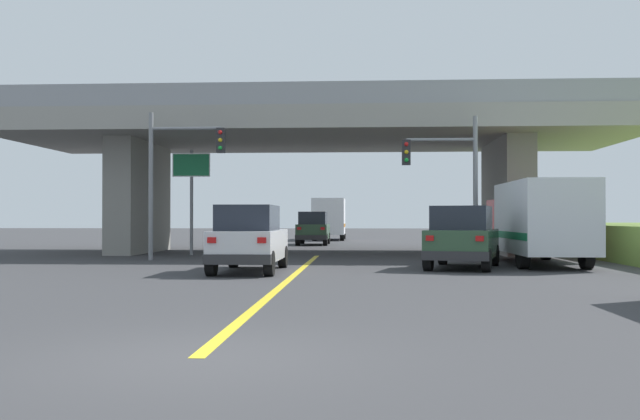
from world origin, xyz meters
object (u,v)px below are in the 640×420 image
traffic_signal_farside (175,166)px  suv_lead (249,239)px  semi_truck_distant (329,218)px  box_truck (538,221)px  traffic_signal_nearside (450,172)px  suv_crossing (463,237)px  sedan_oncoming (313,228)px  highway_sign (191,177)px

traffic_signal_farside → suv_lead: bearing=-56.4°
semi_truck_distant → box_truck: bearing=-73.0°
traffic_signal_nearside → semi_truck_distant: bearing=102.5°
suv_crossing → box_truck: box_truck is taller
sedan_oncoming → semi_truck_distant: semi_truck_distant is taller
suv_lead → sedan_oncoming: (0.46, 22.06, -0.00)m
box_truck → traffic_signal_farside: size_ratio=1.29×
suv_crossing → semi_truck_distant: semi_truck_distant is taller
suv_crossing → highway_sign: highway_sign is taller
box_truck → traffic_signal_farside: (-13.36, 1.89, 2.12)m
sedan_oncoming → highway_sign: (-4.54, -12.56, 2.43)m
suv_crossing → traffic_signal_nearside: bearing=103.5°
suv_crossing → sedan_oncoming: bearing=121.9°
traffic_signal_farside → semi_truck_distant: bearing=79.6°
sedan_oncoming → traffic_signal_nearside: (6.32, -16.32, 2.38)m
suv_crossing → traffic_signal_farside: (-10.48, 3.80, 2.65)m
suv_crossing → box_truck: 3.50m
suv_lead → traffic_signal_nearside: bearing=40.3°
box_truck → traffic_signal_nearside: size_ratio=1.35×
traffic_signal_nearside → highway_sign: size_ratio=1.18×
suv_lead → traffic_signal_farside: traffic_signal_farside is taller
traffic_signal_farside → highway_sign: traffic_signal_farside is taller
semi_truck_distant → traffic_signal_farside: bearing=-100.4°
suv_lead → box_truck: (9.57, 3.81, 0.52)m
suv_crossing → box_truck: size_ratio=0.62×
box_truck → sedan_oncoming: box_truck is taller
traffic_signal_nearside → suv_crossing: bearing=-91.3°
suv_lead → traffic_signal_nearside: 9.20m
traffic_signal_nearside → suv_lead: bearing=-139.7°
highway_sign → sedan_oncoming: bearing=70.1°
traffic_signal_nearside → semi_truck_distant: (-5.76, 26.02, -1.78)m
suv_crossing → traffic_signal_nearside: (0.09, 3.84, 2.38)m
sedan_oncoming → traffic_signal_nearside: 17.66m
box_truck → highway_sign: size_ratio=1.59×
box_truck → traffic_signal_farside: 13.66m
box_truck → sedan_oncoming: 20.41m
suv_lead → highway_sign: size_ratio=1.00×
sedan_oncoming → traffic_signal_farside: bearing=-104.6°
sedan_oncoming → suv_lead: bearing=-91.2°
suv_lead → suv_crossing: same height
sedan_oncoming → semi_truck_distant: bearing=86.7°
suv_lead → traffic_signal_nearside: (6.78, 5.74, 2.38)m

